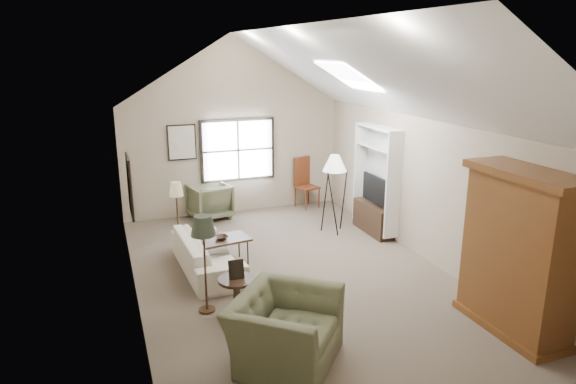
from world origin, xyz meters
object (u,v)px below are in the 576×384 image
object	(u,v)px
armchair_near	(285,330)
coffee_table	(222,252)
side_table	(237,296)
armchair_far	(209,201)
side_chair	(307,183)
sofa	(207,253)
armoire	(519,253)

from	to	relation	value
armchair_near	coffee_table	bearing A→B (deg)	41.86
side_table	armchair_near	bearing A→B (deg)	-80.01
armchair_far	side_chair	xyz separation A→B (m)	(2.36, 0.00, 0.21)
armchair_far	side_table	xyz separation A→B (m)	(-0.53, -4.40, -0.12)
armchair_near	coffee_table	xyz separation A→B (m)	(-0.05, 3.08, -0.18)
armchair_near	sofa	bearing A→B (deg)	47.44
coffee_table	side_table	distance (m)	1.74
sofa	armchair_near	xyz separation A→B (m)	(0.34, -2.95, 0.11)
armchair_near	side_table	world-z (taller)	armchair_near
side_table	coffee_table	bearing A→B (deg)	83.84
armoire	armchair_far	size ratio (longest dim) A/B	2.57
armoire	side_chair	xyz separation A→B (m)	(-0.47, 6.10, -0.50)
armchair_near	armchair_far	size ratio (longest dim) A/B	1.52
armchair_far	coffee_table	bearing A→B (deg)	70.39
armoire	side_chair	bearing A→B (deg)	94.44
armoire	side_table	distance (m)	3.86
sofa	side_chair	distance (m)	4.10
sofa	armoire	bearing A→B (deg)	-136.27
armchair_far	side_chair	distance (m)	2.37
armoire	coffee_table	world-z (taller)	armoire
sofa	coffee_table	distance (m)	0.32
coffee_table	side_chair	size ratio (longest dim) A/B	0.80
armchair_far	side_table	world-z (taller)	armchair_far
sofa	coffee_table	bearing A→B (deg)	-68.14
sofa	side_chair	bearing A→B (deg)	-49.51
side_table	armoire	bearing A→B (deg)	-26.89
sofa	armchair_near	size ratio (longest dim) A/B	1.63
armchair_far	side_table	bearing A→B (deg)	70.85
side_table	side_chair	size ratio (longest dim) A/B	0.44
armoire	side_table	size ratio (longest dim) A/B	4.15
side_chair	side_table	bearing A→B (deg)	-139.71
armchair_near	side_table	size ratio (longest dim) A/B	2.45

